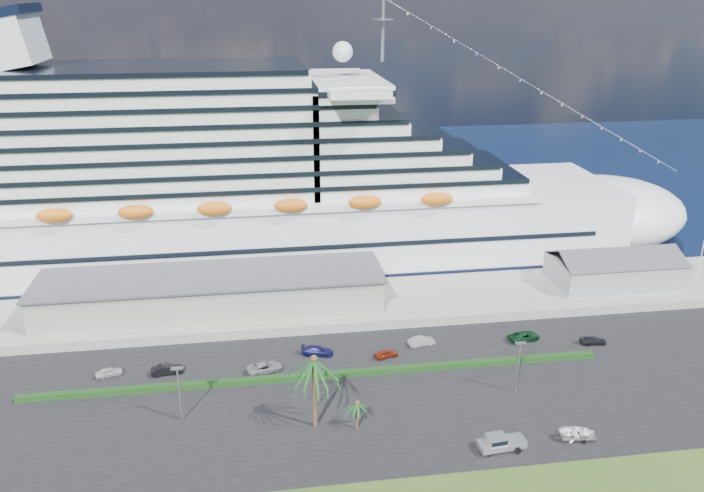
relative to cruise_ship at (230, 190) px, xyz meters
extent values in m
plane|color=#2B4A18|center=(21.53, -64.00, -16.69)|extent=(420.00, 420.00, 0.00)
cube|color=black|center=(21.53, -53.00, -16.63)|extent=(140.00, 38.00, 0.12)
cube|color=gray|center=(21.53, -24.00, -15.79)|extent=(240.00, 20.00, 1.80)
cube|color=black|center=(21.53, 66.00, -16.68)|extent=(420.00, 160.00, 0.02)
cube|color=silver|center=(1.53, 0.00, -8.69)|extent=(160.00, 30.00, 16.00)
ellipsoid|color=silver|center=(81.53, 0.00, -8.69)|extent=(40.00, 30.00, 16.00)
cube|color=black|center=(1.53, 0.00, -15.49)|extent=(164.00, 30.60, 2.40)
cube|color=silver|center=(-10.47, 0.00, 12.91)|extent=(128.00, 26.00, 24.80)
cube|color=silver|center=(24.33, 0.00, 20.71)|extent=(14.00, 38.00, 3.20)
cube|color=silver|center=(-38.47, 0.00, 30.31)|extent=(11.58, 14.00, 11.58)
cylinder|color=gray|center=(31.53, 0.00, 31.31)|extent=(0.70, 0.70, 12.00)
ellipsoid|color=orange|center=(-2.47, -15.80, 1.11)|extent=(90.00, 2.40, 2.60)
ellipsoid|color=orange|center=(-2.47, 15.80, 1.11)|extent=(90.00, 2.40, 2.60)
cube|color=black|center=(1.53, 0.00, -7.89)|extent=(144.00, 30.40, 0.90)
cube|color=gray|center=(-3.47, -24.00, -11.89)|extent=(60.00, 14.00, 6.00)
cube|color=#4C4C54|center=(-3.47, -24.00, -8.79)|extent=(61.00, 15.00, 0.40)
cube|color=gray|center=(73.53, -24.00, -12.49)|extent=(24.00, 12.00, 4.80)
cube|color=#4C4C54|center=(73.53, -27.00, -8.89)|extent=(24.00, 6.31, 2.74)
cube|color=#4C4C54|center=(73.53, -21.00, -8.89)|extent=(24.00, 6.31, 2.74)
cylinder|color=silver|center=(91.53, -24.00, -8.89)|extent=(0.16, 0.16, 12.00)
cube|color=black|center=(13.53, -48.00, -16.12)|extent=(88.00, 1.10, 0.90)
cylinder|color=gray|center=(-6.47, -56.00, -12.57)|extent=(0.24, 0.24, 8.00)
cube|color=gray|center=(-6.47, -56.00, -8.47)|extent=(1.60, 0.35, 0.35)
cylinder|color=gray|center=(41.53, -56.00, -12.57)|extent=(0.24, 0.24, 8.00)
cube|color=gray|center=(41.53, -56.00, -8.47)|extent=(1.60, 0.35, 0.35)
cylinder|color=#47301E|center=(11.53, -60.00, -11.44)|extent=(0.54, 0.54, 10.50)
sphere|color=#47301E|center=(11.53, -60.00, -6.19)|extent=(0.98, 0.98, 0.98)
cylinder|color=#47301E|center=(17.03, -61.50, -14.59)|extent=(0.35, 0.35, 4.20)
sphere|color=#47301E|center=(17.03, -61.50, -12.49)|extent=(0.73, 0.73, 0.73)
imported|color=#BEBDC0|center=(-18.44, -42.72, -15.90)|extent=(4.28, 2.73, 1.36)
imported|color=black|center=(-9.71, -43.42, -15.79)|extent=(4.95, 2.27, 1.57)
imported|color=#909498|center=(5.18, -44.96, -15.81)|extent=(5.98, 4.08, 1.52)
imported|color=#15174B|center=(13.71, -40.88, -15.83)|extent=(5.46, 3.28, 1.48)
imported|color=maroon|center=(24.54, -43.32, -15.91)|extent=(4.15, 2.52, 1.32)
imported|color=#9DA0A4|center=(31.15, -40.26, -15.84)|extent=(4.67, 2.29, 1.47)
imported|color=#0D361B|center=(48.65, -41.09, -15.81)|extent=(5.89, 3.60, 1.53)
imported|color=black|center=(59.55, -44.02, -15.94)|extent=(4.53, 2.20, 1.27)
cylinder|color=black|center=(32.59, -69.69, -16.13)|extent=(0.92, 0.39, 0.89)
cylinder|color=black|center=(32.59, -67.57, -16.13)|extent=(0.92, 0.39, 0.89)
cylinder|color=black|center=(36.49, -69.69, -16.13)|extent=(0.92, 0.39, 0.89)
cylinder|color=black|center=(36.49, -67.57, -16.13)|extent=(0.92, 0.39, 0.89)
cube|color=#ACAEB3|center=(34.71, -68.63, -15.74)|extent=(6.20, 2.77, 0.78)
cube|color=#ACAEB3|center=(36.33, -68.63, -15.29)|extent=(2.86, 2.41, 0.61)
cube|color=#ACAEB3|center=(33.93, -68.63, -14.96)|extent=(2.64, 2.33, 1.06)
cube|color=black|center=(33.93, -68.63, -14.85)|extent=(2.42, 2.37, 0.61)
cube|color=#ACAEB3|center=(32.15, -68.63, -15.52)|extent=(1.19, 2.20, 0.39)
cube|color=gray|center=(45.34, -68.15, -16.03)|extent=(4.75, 2.20, 0.12)
cylinder|color=gray|center=(43.24, -68.15, -16.03)|extent=(2.19, 0.33, 0.08)
cylinder|color=black|center=(45.74, -69.05, -16.26)|extent=(0.66, 0.29, 0.64)
cylinder|color=black|center=(45.74, -67.25, -16.26)|extent=(0.66, 0.29, 0.64)
imported|color=white|center=(45.34, -68.15, -15.44)|extent=(5.43, 4.16, 1.05)
camera|label=1|loc=(5.02, -138.23, 39.05)|focal=35.00mm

